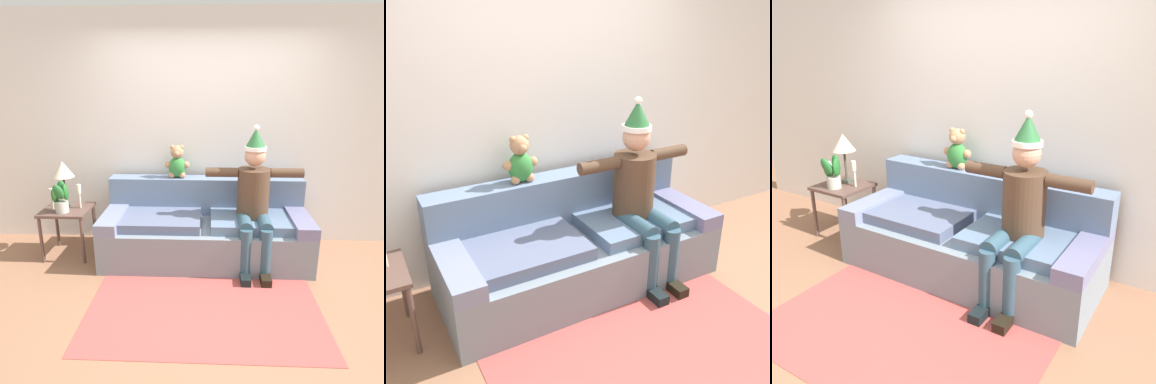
% 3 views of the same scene
% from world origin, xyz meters
% --- Properties ---
extents(ground_plane, '(10.00, 10.00, 0.00)m').
position_xyz_m(ground_plane, '(0.00, 0.00, 0.00)').
color(ground_plane, '#95654A').
extents(back_wall, '(7.00, 0.10, 2.70)m').
position_xyz_m(back_wall, '(0.00, 1.55, 1.35)').
color(back_wall, silver).
rests_on(back_wall, ground_plane).
extents(couch, '(2.24, 0.92, 0.85)m').
position_xyz_m(couch, '(0.00, 1.02, 0.32)').
color(couch, gray).
rests_on(couch, ground_plane).
extents(person_seated, '(1.02, 0.77, 1.50)m').
position_xyz_m(person_seated, '(0.50, 0.85, 0.76)').
color(person_seated, '#4F3727').
rests_on(person_seated, ground_plane).
extents(teddy_bear, '(0.29, 0.17, 0.38)m').
position_xyz_m(teddy_bear, '(-0.34, 1.30, 1.02)').
color(teddy_bear, '#327F38').
rests_on(teddy_bear, couch).
extents(side_table, '(0.52, 0.49, 0.56)m').
position_xyz_m(side_table, '(-1.56, 0.98, 0.47)').
color(side_table, brown).
rests_on(side_table, ground_plane).
extents(table_lamp, '(0.24, 0.24, 0.52)m').
position_xyz_m(table_lamp, '(-1.60, 1.08, 0.96)').
color(table_lamp, '#465041').
rests_on(table_lamp, side_table).
extents(potted_plant, '(0.20, 0.23, 0.36)m').
position_xyz_m(potted_plant, '(-1.56, 0.87, 0.72)').
color(potted_plant, '#B5B6AA').
rests_on(potted_plant, side_table).
extents(candle_tall, '(0.04, 0.04, 0.24)m').
position_xyz_m(candle_tall, '(-1.70, 0.96, 0.71)').
color(candle_tall, beige).
rests_on(candle_tall, side_table).
extents(candle_short, '(0.04, 0.04, 0.27)m').
position_xyz_m(candle_short, '(-1.41, 1.02, 0.73)').
color(candle_short, beige).
rests_on(candle_short, side_table).
extents(area_rug, '(2.04, 1.23, 0.01)m').
position_xyz_m(area_rug, '(0.00, -0.05, 0.00)').
color(area_rug, '#B44B46').
rests_on(area_rug, ground_plane).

